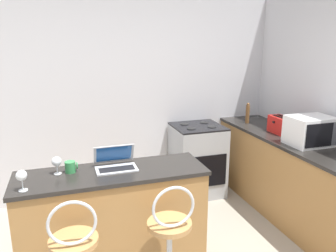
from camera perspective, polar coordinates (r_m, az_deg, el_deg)
The scene contains 12 objects.
wall_back at distance 4.24m, azimuth -7.36°, elevation 5.09°, with size 12.00×0.06×2.60m.
breakfast_bar at distance 3.01m, azimuth -9.35°, elevation -16.03°, with size 1.59×0.52×0.93m.
counter_right at distance 3.92m, azimuth 22.57°, elevation -9.48°, with size 0.64×2.86×0.93m.
bar_stool_far at distance 2.66m, azimuth 0.37°, elevation -20.27°, with size 0.40×0.40×1.00m.
laptop at distance 2.86m, azimuth -9.14°, elevation -6.23°, with size 0.35×0.26×0.19m.
microwave at distance 3.72m, azimuth 23.56°, elevation -0.77°, with size 0.45×0.35×0.30m.
toaster at distance 4.08m, azimuth 18.92°, elevation 0.20°, with size 0.18×0.28×0.20m.
stove_range at distance 4.37m, azimuth 5.11°, elevation -5.87°, with size 0.63×0.61×0.94m.
pepper_mill at distance 4.46m, azimuth 13.70°, elevation 2.15°, with size 0.05×0.05×0.27m.
mug_green at distance 2.85m, azimuth -16.59°, elevation -6.84°, with size 0.10×0.09×0.09m.
wine_glass_short at distance 2.61m, azimuth -24.16°, elevation -7.97°, with size 0.08×0.08×0.16m.
wine_glass_tall at distance 2.82m, azimuth -18.83°, elevation -5.95°, with size 0.08×0.08×0.15m.
Camera 1 is at (-0.77, -1.76, 1.99)m, focal length 35.00 mm.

